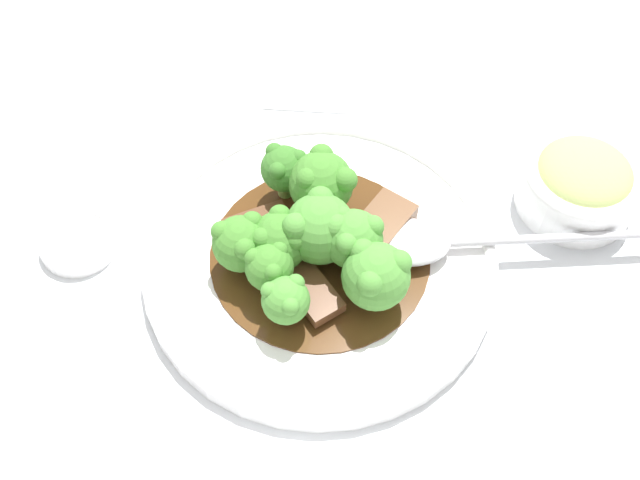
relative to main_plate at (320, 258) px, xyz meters
The scene contains 18 objects.
ground_plane 0.01m from the main_plate, ahead, with size 4.00×4.00×0.00m, color silver.
main_plate is the anchor object (origin of this frame).
beef_strip_0 0.04m from the main_plate, 169.12° to the left, with size 0.06×0.05×0.01m.
beef_strip_1 0.05m from the main_plate, 68.19° to the right, with size 0.07×0.06×0.01m.
beef_strip_2 0.05m from the main_plate, 70.96° to the left, with size 0.05×0.06×0.01m.
broccoli_floret_0 0.04m from the main_plate, 105.02° to the left, with size 0.05×0.05×0.06m.
broccoli_floret_1 0.05m from the main_plate, 113.16° to the right, with size 0.04×0.04×0.05m.
broccoli_floret_2 0.06m from the main_plate, 132.30° to the left, with size 0.03×0.03×0.04m.
broccoli_floret_3 0.05m from the main_plate, 105.23° to the left, with size 0.04×0.04×0.05m.
broccoli_floret_4 0.07m from the main_plate, 134.96° to the right, with size 0.05×0.05×0.05m.
broccoli_floret_5 0.07m from the main_plate, 101.04° to the left, with size 0.04×0.04×0.05m.
broccoli_floret_6 0.06m from the main_plate, ahead, with size 0.05×0.05×0.06m.
broccoli_floret_7 0.07m from the main_plate, 27.08° to the left, with size 0.04×0.04×0.05m.
broccoli_floret_8 0.07m from the main_plate, 159.01° to the left, with size 0.03×0.03×0.04m.
serving_spoon 0.09m from the main_plate, 85.71° to the right, with size 0.05×0.22×0.01m.
side_bowl_appetizer 0.22m from the main_plate, 72.34° to the right, with size 0.09×0.09×0.05m.
sauce_dish 0.19m from the main_plate, 85.64° to the left, with size 0.06×0.06×0.01m.
paper_napkin 0.23m from the main_plate, ahead, with size 0.13×0.08×0.01m.
Camera 1 is at (-0.32, -0.01, 0.48)m, focal length 42.00 mm.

